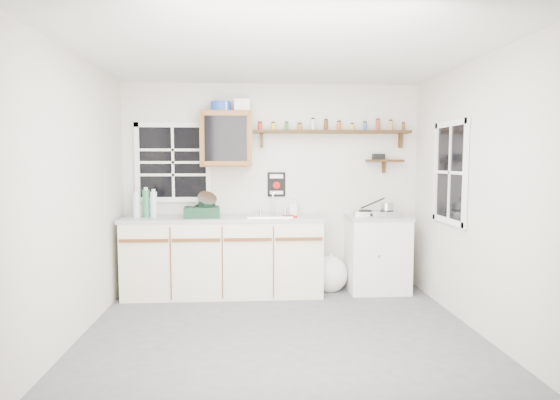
{
  "coord_description": "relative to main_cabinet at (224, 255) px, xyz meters",
  "views": [
    {
      "loc": [
        -0.28,
        -4.14,
        1.57
      ],
      "look_at": [
        0.03,
        0.55,
        1.18
      ],
      "focal_mm": 30.0,
      "sensor_mm": 36.0,
      "label": 1
    }
  ],
  "objects": [
    {
      "name": "room",
      "position": [
        0.58,
        -1.3,
        0.79
      ],
      "size": [
        3.64,
        3.24,
        2.54
      ],
      "color": "#4C4C4E",
      "rests_on": "ground"
    },
    {
      "name": "main_cabinet",
      "position": [
        0.0,
        0.0,
        0.0
      ],
      "size": [
        2.31,
        0.63,
        0.92
      ],
      "color": "beige",
      "rests_on": "floor"
    },
    {
      "name": "right_cabinet",
      "position": [
        1.83,
        0.03,
        -0.01
      ],
      "size": [
        0.73,
        0.57,
        0.91
      ],
      "color": "silver",
      "rests_on": "floor"
    },
    {
      "name": "sink",
      "position": [
        0.54,
        0.01,
        0.47
      ],
      "size": [
        0.52,
        0.44,
        0.29
      ],
      "color": "#B5B5BA",
      "rests_on": "main_cabinet"
    },
    {
      "name": "upper_cabinet",
      "position": [
        0.03,
        0.14,
        1.36
      ],
      "size": [
        0.6,
        0.32,
        0.65
      ],
      "color": "#5A2C16",
      "rests_on": "wall_back"
    },
    {
      "name": "upper_cabinet_clutter",
      "position": [
        0.06,
        0.14,
        1.75
      ],
      "size": [
        0.46,
        0.24,
        0.14
      ],
      "color": "#173F99",
      "rests_on": "upper_cabinet"
    },
    {
      "name": "spice_shelf",
      "position": [
        1.31,
        0.21,
        1.47
      ],
      "size": [
        1.91,
        0.18,
        0.35
      ],
      "color": "black",
      "rests_on": "wall_back"
    },
    {
      "name": "secondary_shelf",
      "position": [
        1.94,
        0.22,
        1.12
      ],
      "size": [
        0.45,
        0.16,
        0.24
      ],
      "color": "black",
      "rests_on": "wall_back"
    },
    {
      "name": "warning_sign",
      "position": [
        0.63,
        0.29,
        0.82
      ],
      "size": [
        0.22,
        0.02,
        0.3
      ],
      "color": "black",
      "rests_on": "wall_back"
    },
    {
      "name": "window_back",
      "position": [
        -0.62,
        0.29,
        1.09
      ],
      "size": [
        0.93,
        0.03,
        0.98
      ],
      "color": "black",
      "rests_on": "wall_back"
    },
    {
      "name": "window_right",
      "position": [
        2.37,
        -0.75,
        0.99
      ],
      "size": [
        0.03,
        0.78,
        1.08
      ],
      "color": "black",
      "rests_on": "wall_back"
    },
    {
      "name": "water_bottles",
      "position": [
        -0.89,
        -0.0,
        0.61
      ],
      "size": [
        0.27,
        0.1,
        0.35
      ],
      "color": "silver",
      "rests_on": "main_cabinet"
    },
    {
      "name": "dish_rack",
      "position": [
        -0.23,
        -0.04,
        0.56
      ],
      "size": [
        0.43,
        0.33,
        0.3
      ],
      "rotation": [
        0.0,
        0.0,
        0.08
      ],
      "color": "#10311D",
      "rests_on": "main_cabinet"
    },
    {
      "name": "soap_bottle",
      "position": [
        0.85,
        0.13,
        0.56
      ],
      "size": [
        0.12,
        0.12,
        0.2
      ],
      "primitive_type": "imported",
      "rotation": [
        0.0,
        0.0,
        -0.42
      ],
      "color": "white",
      "rests_on": "main_cabinet"
    },
    {
      "name": "rag",
      "position": [
        0.76,
        -0.13,
        0.47
      ],
      "size": [
        0.19,
        0.18,
        0.02
      ],
      "primitive_type": "cube",
      "rotation": [
        0.0,
        0.0,
        0.42
      ],
      "color": "maroon",
      "rests_on": "main_cabinet"
    },
    {
      "name": "hotplate",
      "position": [
        1.81,
        0.01,
        0.48
      ],
      "size": [
        0.55,
        0.34,
        0.08
      ],
      "rotation": [
        0.0,
        0.0,
        -0.13
      ],
      "color": "#B5B5BA",
      "rests_on": "right_cabinet"
    },
    {
      "name": "saucepan",
      "position": [
        1.93,
        0.01,
        0.56
      ],
      "size": [
        0.36,
        0.24,
        0.16
      ],
      "rotation": [
        0.0,
        0.0,
        -0.6
      ],
      "color": "#B5B5BA",
      "rests_on": "hotplate"
    },
    {
      "name": "trash_bag",
      "position": [
        1.27,
        0.06,
        -0.25
      ],
      "size": [
        0.43,
        0.38,
        0.49
      ],
      "color": "white",
      "rests_on": "floor"
    }
  ]
}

